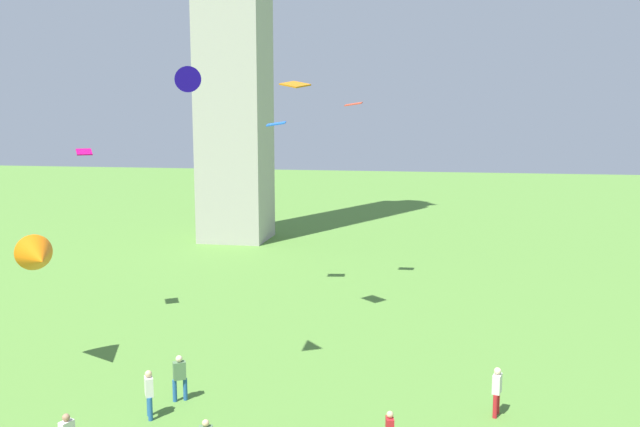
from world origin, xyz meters
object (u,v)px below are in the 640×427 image
Objects in this scene: kite_flying_2 at (276,124)px; person_5 at (180,375)px; kite_flying_5 at (353,104)px; person_3 at (497,389)px; kite_flying_0 at (38,257)px; kite_flying_1 at (186,75)px; kite_flying_3 at (84,152)px; kite_flying_4 at (295,85)px; person_4 at (149,391)px.

person_5 is at bearing 84.34° from kite_flying_2.
person_3 is at bearing -64.87° from kite_flying_5.
kite_flying_0 is 1.46× the size of kite_flying_1.
person_3 is at bearing 153.74° from kite_flying_1.
kite_flying_3 is at bearing 85.39° from person_3.
kite_flying_5 is at bearing 39.68° from person_3.
kite_flying_1 is 15.09m from kite_flying_2.
kite_flying_0 reaches higher than person_3.
kite_flying_0 is 8.13m from kite_flying_3.
person_4 is at bearing 112.31° from kite_flying_4.
kite_flying_1 reaches higher than person_3.
kite_flying_1 is 1.72× the size of kite_flying_5.
kite_flying_0 is at bearing 160.47° from kite_flying_3.
kite_flying_2 reaches higher than person_3.
kite_flying_1 is at bearing -48.00° from kite_flying_0.
person_5 is 1.50× the size of kite_flying_2.
kite_flying_3 is (-8.23, -7.27, -1.34)m from kite_flying_2.
kite_flying_2 is at bearing -29.79° from kite_flying_4.
kite_flying_2 is at bearing 54.50° from person_3.
kite_flying_2 reaches higher than person_5.
kite_flying_2 reaches higher than kite_flying_0.
kite_flying_5 is at bearing -133.69° from person_5.
kite_flying_2 is at bearing -151.76° from kite_flying_5.
kite_flying_5 is (1.73, 8.69, -0.80)m from kite_flying_4.
kite_flying_5 is at bearing -158.52° from kite_flying_2.
person_3 is at bearing 176.99° from kite_flying_4.
kite_flying_1 reaches higher than person_4.
kite_flying_0 is at bearing 104.20° from person_3.
kite_flying_2 is (-0.35, 14.96, -1.96)m from kite_flying_1.
person_4 is 15.83m from kite_flying_4.
kite_flying_3 is (-1.66, 6.94, 3.90)m from kite_flying_0.
kite_flying_2 is 4.97m from kite_flying_5.
kite_flying_1 is at bearing 85.79° from kite_flying_2.
kite_flying_3 is 15.91m from kite_flying_5.
person_5 is 1.11× the size of kite_flying_4.
kite_flying_2 is (6.57, 14.21, 5.24)m from kite_flying_0.
kite_flying_0 is at bearing 59.62° from kite_flying_2.
kite_flying_5 is at bearing -130.52° from kite_flying_1.
kite_flying_3 is (-8.59, 7.69, -3.30)m from kite_flying_1.
person_4 is 11.52m from kite_flying_1.
kite_flying_4 is (-9.23, 8.21, 11.28)m from person_3.
kite_flying_4 is at bearing -100.08° from kite_flying_5.
person_5 is 18.12m from kite_flying_2.
kite_flying_0 is 10.02m from kite_flying_1.
kite_flying_3 is (-8.21, 8.27, 7.98)m from person_5.
kite_flying_5 is (4.30, 2.20, 1.17)m from kite_flying_2.
kite_flying_3 is at bearing -69.40° from kite_flying_1.
kite_flying_4 reaches higher than person_4.
kite_flying_5 is (4.84, 19.33, 10.49)m from person_4.
kite_flying_3 reaches higher than person_4.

